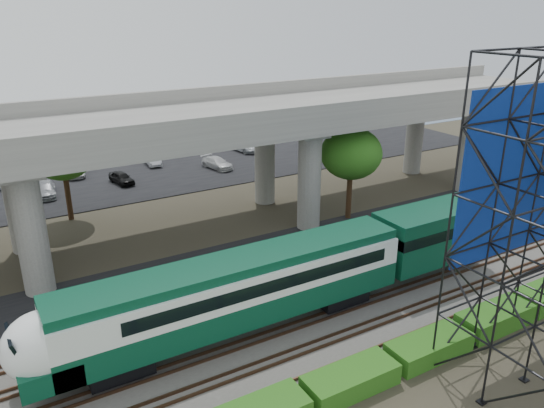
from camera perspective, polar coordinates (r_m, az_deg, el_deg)
ground at (r=28.58m, az=1.23°, el=-15.16°), size 140.00×140.00×0.00m
ballast_bed at (r=29.94m, az=-0.83°, el=-13.07°), size 90.00×12.00×0.20m
service_road at (r=36.60m, az=-7.46°, el=-6.67°), size 90.00×5.00×0.08m
parking_lot at (r=57.54m, az=-16.80°, el=2.87°), size 90.00×18.00×0.08m
harbor_water at (r=78.48m, az=-20.86°, el=6.98°), size 140.00×40.00×0.03m
rail_tracks at (r=29.84m, az=-0.83°, el=-12.79°), size 90.00×9.52×0.16m
commuter_train at (r=28.77m, az=0.24°, el=-8.11°), size 29.30×3.06×4.30m
overpass at (r=38.25m, az=-13.34°, el=7.23°), size 80.00×12.00×12.40m
hedge_strip at (r=25.95m, az=8.48°, el=-18.13°), size 34.60×1.80×1.20m
trees at (r=38.31m, az=-17.67°, el=2.72°), size 40.94×16.94×7.69m
parked_cars at (r=57.37m, az=-15.15°, el=3.66°), size 35.66×9.68×1.28m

